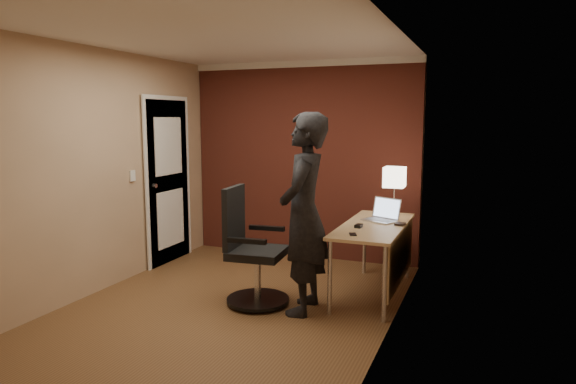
% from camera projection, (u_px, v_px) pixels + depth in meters
% --- Properties ---
extents(room, '(4.00, 4.00, 4.00)m').
position_uv_depth(room, '(270.00, 153.00, 6.27)').
color(room, brown).
rests_on(room, ground).
extents(desk, '(0.60, 1.50, 0.73)m').
position_uv_depth(desk, '(381.00, 237.00, 5.15)').
color(desk, '#D4B27A').
rests_on(desk, ground).
extents(desk_lamp, '(0.22, 0.22, 0.54)m').
position_uv_depth(desk_lamp, '(394.00, 178.00, 5.57)').
color(desk_lamp, silver).
rests_on(desk_lamp, desk).
extents(laptop, '(0.41, 0.37, 0.23)m').
position_uv_depth(laptop, '(383.00, 214.00, 5.35)').
color(laptop, silver).
rests_on(laptop, desk).
extents(mouse, '(0.07, 0.10, 0.03)m').
position_uv_depth(mouse, '(359.00, 226.00, 5.01)').
color(mouse, black).
rests_on(mouse, desk).
extents(phone, '(0.10, 0.13, 0.01)m').
position_uv_depth(phone, '(353.00, 234.00, 4.70)').
color(phone, black).
rests_on(phone, desk).
extents(wallet, '(0.10, 0.12, 0.02)m').
position_uv_depth(wallet, '(400.00, 224.00, 5.12)').
color(wallet, black).
rests_on(wallet, desk).
extents(office_chair, '(0.61, 0.65, 1.12)m').
position_uv_depth(office_chair, '(251.00, 254.00, 4.93)').
color(office_chair, black).
rests_on(office_chair, ground).
extents(person, '(0.50, 0.71, 1.85)m').
position_uv_depth(person, '(304.00, 214.00, 4.68)').
color(person, black).
rests_on(person, ground).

